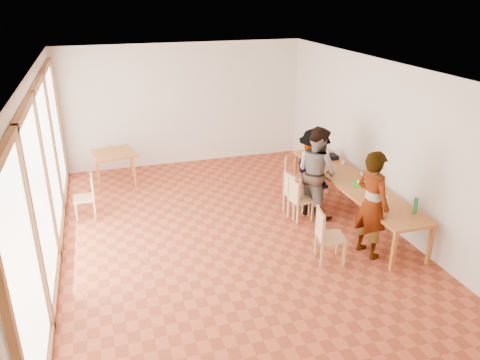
# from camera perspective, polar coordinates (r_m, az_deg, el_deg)

# --- Properties ---
(ground) EXTENTS (8.00, 8.00, 0.00)m
(ground) POSITION_cam_1_polar(r_m,az_deg,el_deg) (8.70, -1.49, -6.42)
(ground) COLOR #AA4929
(ground) RESTS_ON ground
(wall_back) EXTENTS (6.00, 0.10, 3.00)m
(wall_back) POSITION_cam_1_polar(r_m,az_deg,el_deg) (11.84, -6.84, 9.09)
(wall_back) COLOR beige
(wall_back) RESTS_ON ground
(wall_front) EXTENTS (6.00, 0.10, 3.00)m
(wall_front) POSITION_cam_1_polar(r_m,az_deg,el_deg) (4.75, 11.74, -12.71)
(wall_front) COLOR beige
(wall_front) RESTS_ON ground
(wall_right) EXTENTS (0.10, 8.00, 3.00)m
(wall_right) POSITION_cam_1_polar(r_m,az_deg,el_deg) (9.30, 16.58, 4.61)
(wall_right) COLOR beige
(wall_right) RESTS_ON ground
(window_wall) EXTENTS (0.10, 8.00, 3.00)m
(window_wall) POSITION_cam_1_polar(r_m,az_deg,el_deg) (7.89, -22.79, 0.61)
(window_wall) COLOR white
(window_wall) RESTS_ON ground
(ceiling) EXTENTS (6.00, 8.00, 0.04)m
(ceiling) POSITION_cam_1_polar(r_m,az_deg,el_deg) (7.71, -1.72, 13.64)
(ceiling) COLOR white
(ceiling) RESTS_ON wall_back
(communal_table) EXTENTS (0.80, 4.00, 0.75)m
(communal_table) POSITION_cam_1_polar(r_m,az_deg,el_deg) (9.28, 13.57, -0.36)
(communal_table) COLOR #A86525
(communal_table) RESTS_ON ground
(side_table) EXTENTS (0.90, 0.90, 0.75)m
(side_table) POSITION_cam_1_polar(r_m,az_deg,el_deg) (10.98, -15.09, 2.88)
(side_table) COLOR #A86525
(side_table) RESTS_ON ground
(chair_near) EXTENTS (0.51, 0.51, 0.49)m
(chair_near) POSITION_cam_1_polar(r_m,az_deg,el_deg) (7.71, 10.38, -6.08)
(chair_near) COLOR tan
(chair_near) RESTS_ON ground
(chair_mid) EXTENTS (0.48, 0.48, 0.47)m
(chair_mid) POSITION_cam_1_polar(r_m,az_deg,el_deg) (9.18, 6.52, -1.17)
(chair_mid) COLOR tan
(chair_mid) RESTS_ON ground
(chair_far) EXTENTS (0.44, 0.44, 0.44)m
(chair_far) POSITION_cam_1_polar(r_m,az_deg,el_deg) (9.02, 7.00, -1.87)
(chair_far) COLOR tan
(chair_far) RESTS_ON ground
(chair_empty) EXTENTS (0.49, 0.49, 0.43)m
(chair_empty) POSITION_cam_1_polar(r_m,az_deg,el_deg) (10.17, 5.98, 0.94)
(chair_empty) COLOR tan
(chair_empty) RESTS_ON ground
(chair_spare) EXTENTS (0.40, 0.40, 0.45)m
(chair_spare) POSITION_cam_1_polar(r_m,az_deg,el_deg) (9.54, -18.01, -1.41)
(chair_spare) COLOR tan
(chair_spare) RESTS_ON ground
(person_near) EXTENTS (0.59, 0.76, 1.84)m
(person_near) POSITION_cam_1_polar(r_m,az_deg,el_deg) (7.94, 15.79, -2.87)
(person_near) COLOR gray
(person_near) RESTS_ON ground
(person_mid) EXTENTS (0.91, 1.04, 1.80)m
(person_mid) POSITION_cam_1_polar(r_m,az_deg,el_deg) (9.14, 9.32, 0.99)
(person_mid) COLOR gray
(person_mid) RESTS_ON ground
(person_far) EXTENTS (0.69, 1.12, 1.68)m
(person_far) POSITION_cam_1_polar(r_m,az_deg,el_deg) (9.38, 8.86, 1.16)
(person_far) COLOR gray
(person_far) RESTS_ON ground
(laptop_near) EXTENTS (0.22, 0.25, 0.19)m
(laptop_near) POSITION_cam_1_polar(r_m,az_deg,el_deg) (8.33, 17.00, -2.67)
(laptop_near) COLOR green
(laptop_near) RESTS_ON communal_table
(laptop_mid) EXTENTS (0.29, 0.30, 0.21)m
(laptop_mid) POSITION_cam_1_polar(r_m,az_deg,el_deg) (9.09, 14.40, -0.20)
(laptop_mid) COLOR green
(laptop_mid) RESTS_ON communal_table
(laptop_far) EXTENTS (0.24, 0.28, 0.23)m
(laptop_far) POSITION_cam_1_polar(r_m,az_deg,el_deg) (10.25, 10.16, 2.78)
(laptop_far) COLOR green
(laptop_far) RESTS_ON communal_table
(yellow_mug) EXTENTS (0.15, 0.15, 0.10)m
(yellow_mug) POSITION_cam_1_polar(r_m,az_deg,el_deg) (9.09, 14.48, -0.26)
(yellow_mug) COLOR #FDFF30
(yellow_mug) RESTS_ON communal_table
(green_bottle) EXTENTS (0.07, 0.07, 0.28)m
(green_bottle) POSITION_cam_1_polar(r_m,az_deg,el_deg) (8.18, 20.62, -2.97)
(green_bottle) COLOR #188035
(green_bottle) RESTS_ON communal_table
(clear_glass) EXTENTS (0.07, 0.07, 0.09)m
(clear_glass) POSITION_cam_1_polar(r_m,az_deg,el_deg) (10.01, 12.43, 2.01)
(clear_glass) COLOR silver
(clear_glass) RESTS_ON communal_table
(condiment_cup) EXTENTS (0.08, 0.08, 0.06)m
(condiment_cup) POSITION_cam_1_polar(r_m,az_deg,el_deg) (10.17, 10.09, 2.42)
(condiment_cup) COLOR white
(condiment_cup) RESTS_ON communal_table
(pink_phone) EXTENTS (0.05, 0.10, 0.01)m
(pink_phone) POSITION_cam_1_polar(r_m,az_deg,el_deg) (10.14, 12.58, 2.04)
(pink_phone) COLOR #D63C54
(pink_phone) RESTS_ON communal_table
(black_pouch) EXTENTS (0.16, 0.26, 0.09)m
(black_pouch) POSITION_cam_1_polar(r_m,az_deg,el_deg) (10.37, 11.26, 2.82)
(black_pouch) COLOR black
(black_pouch) RESTS_ON communal_table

